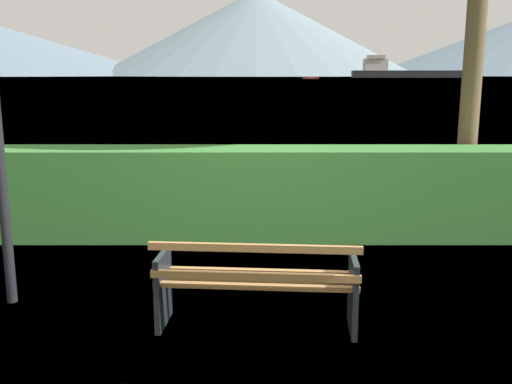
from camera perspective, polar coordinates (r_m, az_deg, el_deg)
ground_plane at (r=5.39m, az=0.03°, el=-13.07°), size 1400.00×1400.00×0.00m
water_surface at (r=311.16m, az=-0.08°, el=11.24°), size 620.00×620.00×0.00m
park_bench at (r=5.17m, az=-0.02°, el=-9.04°), size 1.83×0.70×0.87m
hedge_row at (r=8.01m, az=-0.01°, el=-0.09°), size 12.21×0.86×1.25m
cargo_ship_large at (r=322.40m, az=14.49°, el=11.48°), size 66.62×11.85×11.65m
fishing_boat_near at (r=247.17m, az=5.35°, el=11.18°), size 7.02×3.24×1.14m
distant_hills at (r=566.08m, az=2.43°, el=14.68°), size 874.29×371.82×77.40m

